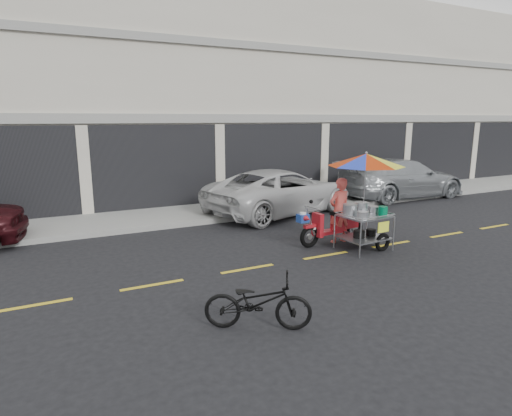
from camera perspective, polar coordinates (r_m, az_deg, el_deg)
name	(u,v)px	position (r m, az deg, el deg)	size (l,w,h in m)	color
ground	(326,256)	(10.05, 9.28, -6.27)	(90.00, 90.00, 0.00)	black
sidewalk	(231,208)	(14.68, -3.34, -0.05)	(45.00, 3.00, 0.15)	gray
shophouse_block	(243,93)	(20.19, -1.81, 15.08)	(36.00, 8.11, 10.40)	beige
centerline	(326,255)	(10.05, 9.28, -6.25)	(42.00, 0.10, 0.01)	gold
white_pickup	(280,191)	(14.17, 3.28, 2.24)	(2.44, 5.30, 1.47)	silver
silver_pickup	(401,178)	(17.85, 18.79, 3.77)	(2.19, 5.38, 1.56)	#AAAFB3
near_bicycle	(258,302)	(6.51, 0.25, -12.44)	(0.56, 1.61, 0.85)	black
food_vendor_rig	(355,187)	(10.58, 13.09, 2.73)	(2.43, 1.92, 2.35)	black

